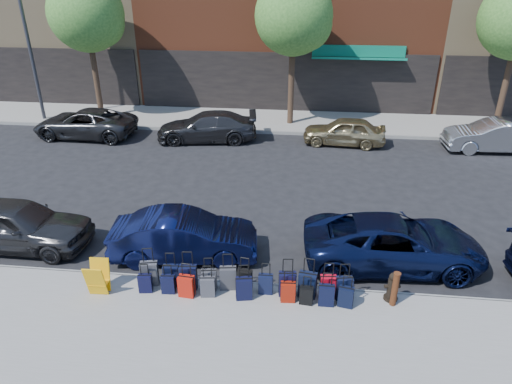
# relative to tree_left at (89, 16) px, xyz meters

# --- Properties ---
(ground) EXTENTS (120.00, 120.00, 0.00)m
(ground) POSITION_rel_tree_left_xyz_m (9.86, -9.50, -5.41)
(ground) COLOR black
(ground) RESTS_ON ground
(sidewalk_near) EXTENTS (60.00, 4.00, 0.15)m
(sidewalk_near) POSITION_rel_tree_left_xyz_m (9.86, -16.00, -5.34)
(sidewalk_near) COLOR gray
(sidewalk_near) RESTS_ON ground
(sidewalk_far) EXTENTS (60.00, 4.00, 0.15)m
(sidewalk_far) POSITION_rel_tree_left_xyz_m (9.86, 0.50, -5.34)
(sidewalk_far) COLOR gray
(sidewalk_far) RESTS_ON ground
(curb_near) EXTENTS (60.00, 0.08, 0.15)m
(curb_near) POSITION_rel_tree_left_xyz_m (9.86, -13.98, -5.34)
(curb_near) COLOR gray
(curb_near) RESTS_ON ground
(curb_far) EXTENTS (60.00, 0.08, 0.15)m
(curb_far) POSITION_rel_tree_left_xyz_m (9.86, -1.52, -5.34)
(curb_far) COLOR gray
(curb_far) RESTS_ON ground
(tree_left) EXTENTS (3.80, 3.80, 7.27)m
(tree_left) POSITION_rel_tree_left_xyz_m (0.00, 0.00, 0.00)
(tree_left) COLOR black
(tree_left) RESTS_ON sidewalk_far
(tree_center) EXTENTS (3.80, 3.80, 7.27)m
(tree_center) POSITION_rel_tree_left_xyz_m (10.50, 0.00, 0.00)
(tree_center) COLOR black
(tree_center) RESTS_ON sidewalk_far
(streetlight) EXTENTS (2.59, 0.18, 8.00)m
(streetlight) POSITION_rel_tree_left_xyz_m (-2.94, -0.70, -0.75)
(streetlight) COLOR #333338
(streetlight) RESTS_ON sidewalk_far
(suitcase_front_0) EXTENTS (0.48, 0.33, 1.07)m
(suitcase_front_0) POSITION_rel_tree_left_xyz_m (7.33, -14.31, -4.93)
(suitcase_front_0) COLOR #39393E
(suitcase_front_0) RESTS_ON sidewalk_near
(suitcase_front_1) EXTENTS (0.41, 0.26, 0.95)m
(suitcase_front_1) POSITION_rel_tree_left_xyz_m (7.89, -14.29, -4.96)
(suitcase_front_1) COLOR black
(suitcase_front_1) RESTS_ON sidewalk_near
(suitcase_front_2) EXTENTS (0.46, 0.28, 1.06)m
(suitcase_front_2) POSITION_rel_tree_left_xyz_m (8.36, -14.35, -4.93)
(suitcase_front_2) COLOR black
(suitcase_front_2) RESTS_ON sidewalk_near
(suitcase_front_3) EXTENTS (0.41, 0.27, 0.92)m
(suitcase_front_3) POSITION_rel_tree_left_xyz_m (8.91, -14.34, -4.97)
(suitcase_front_3) COLOR #333438
(suitcase_front_3) RESTS_ON sidewalk_near
(suitcase_front_4) EXTENTS (0.45, 0.29, 1.01)m
(suitcase_front_4) POSITION_rel_tree_left_xyz_m (9.38, -14.25, -4.95)
(suitcase_front_4) COLOR #353539
(suitcase_front_4) RESTS_ON sidewalk_near
(suitcase_front_5) EXTENTS (0.41, 0.27, 0.93)m
(suitcase_front_5) POSITION_rel_tree_left_xyz_m (9.80, -14.25, -4.97)
(suitcase_front_5) COLOR black
(suitcase_front_5) RESTS_ON sidewalk_near
(suitcase_front_6) EXTENTS (0.36, 0.20, 0.86)m
(suitcase_front_6) POSITION_rel_tree_left_xyz_m (10.36, -14.33, -4.99)
(suitcase_front_6) COLOR black
(suitcase_front_6) RESTS_ON sidewalk_near
(suitcase_front_7) EXTENTS (0.45, 0.27, 1.03)m
(suitcase_front_7) POSITION_rel_tree_left_xyz_m (10.90, -14.34, -4.94)
(suitcase_front_7) COLOR black
(suitcase_front_7) RESTS_ON sidewalk_near
(suitcase_front_8) EXTENTS (0.48, 0.32, 1.07)m
(suitcase_front_8) POSITION_rel_tree_left_xyz_m (11.41, -14.33, -4.93)
(suitcase_front_8) COLOR black
(suitcase_front_8) RESTS_ON sidewalk_near
(suitcase_front_9) EXTENTS (0.41, 0.26, 0.95)m
(suitcase_front_9) POSITION_rel_tree_left_xyz_m (11.92, -14.29, -4.96)
(suitcase_front_9) COLOR #AA0B1B
(suitcase_front_9) RESTS_ON sidewalk_near
(suitcase_front_10) EXTENTS (0.44, 0.29, 0.99)m
(suitcase_front_10) POSITION_rel_tree_left_xyz_m (12.31, -14.34, -4.95)
(suitcase_front_10) COLOR black
(suitcase_front_10) RESTS_ON sidewalk_near
(suitcase_back_0) EXTENTS (0.36, 0.24, 0.80)m
(suitcase_back_0) POSITION_rel_tree_left_xyz_m (7.31, -14.61, -5.01)
(suitcase_back_0) COLOR black
(suitcase_back_0) RESTS_ON sidewalk_near
(suitcase_back_1) EXTENTS (0.35, 0.22, 0.81)m
(suitcase_back_1) POSITION_rel_tree_left_xyz_m (7.90, -14.59, -5.01)
(suitcase_back_1) COLOR black
(suitcase_back_1) RESTS_ON sidewalk_near
(suitcase_back_2) EXTENTS (0.41, 0.26, 0.93)m
(suitcase_back_2) POSITION_rel_tree_left_xyz_m (8.39, -14.67, -4.97)
(suitcase_back_2) COLOR #B4180B
(suitcase_back_2) RESTS_ON sidewalk_near
(suitcase_back_3) EXTENTS (0.39, 0.25, 0.86)m
(suitcase_back_3) POSITION_rel_tree_left_xyz_m (8.92, -14.60, -4.99)
(suitcase_back_3) COLOR #3D3D42
(suitcase_back_3) RESTS_ON sidewalk_near
(suitcase_back_5) EXTENTS (0.44, 0.30, 0.96)m
(suitcase_back_5) POSITION_rel_tree_left_xyz_m (9.84, -14.61, -4.96)
(suitcase_back_5) COLOR black
(suitcase_back_5) RESTS_ON sidewalk_near
(suitcase_back_7) EXTENTS (0.37, 0.23, 0.86)m
(suitcase_back_7) POSITION_rel_tree_left_xyz_m (10.93, -14.58, -4.99)
(suitcase_back_7) COLOR maroon
(suitcase_back_7) RESTS_ON sidewalk_near
(suitcase_back_8) EXTENTS (0.34, 0.21, 0.77)m
(suitcase_back_8) POSITION_rel_tree_left_xyz_m (11.38, -14.63, -5.02)
(suitcase_back_8) COLOR black
(suitcase_back_8) RESTS_ON sidewalk_near
(suitcase_back_9) EXTENTS (0.38, 0.22, 0.90)m
(suitcase_back_9) POSITION_rel_tree_left_xyz_m (11.87, -14.62, -4.98)
(suitcase_back_9) COLOR black
(suitcase_back_9) RESTS_ON sidewalk_near
(suitcase_back_10) EXTENTS (0.40, 0.28, 0.86)m
(suitcase_back_10) POSITION_rel_tree_left_xyz_m (12.34, -14.62, -4.99)
(suitcase_back_10) COLOR black
(suitcase_back_10) RESTS_ON sidewalk_near
(fire_hydrant) EXTENTS (0.40, 0.35, 0.78)m
(fire_hydrant) POSITION_rel_tree_left_xyz_m (13.49, -14.24, -4.90)
(fire_hydrant) COLOR black
(fire_hydrant) RESTS_ON sidewalk_near
(bollard) EXTENTS (0.17, 0.17, 0.94)m
(bollard) POSITION_rel_tree_left_xyz_m (13.51, -14.45, -4.78)
(bollard) COLOR #38190C
(bollard) RESTS_ON sidewalk_near
(display_rack) EXTENTS (0.52, 0.56, 0.88)m
(display_rack) POSITION_rel_tree_left_xyz_m (6.16, -14.79, -4.83)
(display_rack) COLOR #F3AB0D
(display_rack) RESTS_ON sidewalk_near
(car_near_0) EXTENTS (4.42, 1.80, 1.50)m
(car_near_0) POSITION_rel_tree_left_xyz_m (2.76, -12.75, -4.66)
(car_near_0) COLOR #303032
(car_near_0) RESTS_ON ground
(car_near_1) EXTENTS (4.32, 1.93, 1.38)m
(car_near_1) POSITION_rel_tree_left_xyz_m (7.86, -12.75, -4.72)
(car_near_1) COLOR #0D133A
(car_near_1) RESTS_ON ground
(car_near_2) EXTENTS (5.16, 2.64, 1.39)m
(car_near_2) POSITION_rel_tree_left_xyz_m (13.78, -12.43, -4.71)
(car_near_2) COLOR #0C1538
(car_near_2) RESTS_ON ground
(car_far_0) EXTENTS (5.04, 2.43, 1.38)m
(car_far_0) POSITION_rel_tree_left_xyz_m (0.32, -2.93, -4.72)
(car_far_0) COLOR #2F2F31
(car_far_0) RESTS_ON ground
(car_far_1) EXTENTS (5.02, 2.58, 1.39)m
(car_far_1) POSITION_rel_tree_left_xyz_m (6.43, -2.81, -4.72)
(car_far_1) COLOR #2E2E30
(car_far_1) RESTS_ON ground
(car_far_2) EXTENTS (3.95, 1.85, 1.31)m
(car_far_2) POSITION_rel_tree_left_xyz_m (13.03, -2.64, -4.76)
(car_far_2) COLOR tan
(car_far_2) RESTS_ON ground
(car_far_3) EXTENTS (4.47, 1.72, 1.45)m
(car_far_3) POSITION_rel_tree_left_xyz_m (19.79, -2.76, -4.69)
(car_far_3) COLOR #B0B3B7
(car_far_3) RESTS_ON ground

